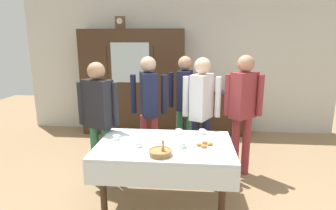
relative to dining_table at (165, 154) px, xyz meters
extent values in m
plane|color=#997A56|center=(0.00, 0.23, -0.65)|extent=(12.00, 12.00, 0.00)
cube|color=silver|center=(0.00, 2.88, 0.70)|extent=(6.40, 0.10, 2.70)
cylinder|color=#3D2819|center=(-0.61, -0.32, -0.28)|extent=(0.07, 0.07, 0.72)
cylinder|color=#3D2819|center=(0.61, -0.32, -0.28)|extent=(0.07, 0.07, 0.72)
cylinder|color=#3D2819|center=(-0.61, 0.38, -0.28)|extent=(0.07, 0.07, 0.72)
cylinder|color=#3D2819|center=(0.61, 0.38, -0.28)|extent=(0.07, 0.07, 0.72)
cube|color=silver|center=(0.00, 0.03, 0.09)|extent=(1.51, 0.98, 0.03)
cube|color=silver|center=(0.00, -0.46, -0.04)|extent=(1.51, 0.01, 0.24)
cube|color=#3D2819|center=(-0.90, 2.59, 0.41)|extent=(2.06, 0.45, 2.10)
cube|color=silver|center=(-0.90, 2.36, 0.83)|extent=(0.74, 0.01, 0.76)
cube|color=black|center=(-1.35, 2.36, 0.30)|extent=(0.01, 0.01, 1.68)
cube|color=black|center=(-0.45, 2.36, 0.30)|extent=(0.01, 0.01, 1.68)
cube|color=brown|center=(-1.12, 2.59, 1.58)|extent=(0.18, 0.10, 0.24)
cylinder|color=white|center=(-1.12, 2.53, 1.61)|extent=(0.11, 0.01, 0.11)
cube|color=black|center=(-1.12, 2.53, 1.62)|extent=(0.00, 0.00, 0.04)
cube|color=black|center=(-1.10, 2.53, 1.61)|extent=(0.05, 0.00, 0.00)
cube|color=#3D2819|center=(0.86, 2.64, -0.22)|extent=(1.16, 0.35, 0.85)
cube|color=#664C7A|center=(0.86, 2.64, 0.21)|extent=(0.18, 0.19, 0.02)
cube|color=#664C7A|center=(0.86, 2.64, 0.24)|extent=(0.17, 0.20, 0.03)
cylinder|color=white|center=(-0.27, -0.11, 0.11)|extent=(0.13, 0.13, 0.01)
cylinder|color=white|center=(-0.27, -0.11, 0.15)|extent=(0.08, 0.08, 0.05)
torus|color=white|center=(-0.23, -0.11, 0.15)|extent=(0.04, 0.01, 0.04)
cylinder|color=#47230F|center=(-0.27, -0.11, 0.17)|extent=(0.06, 0.06, 0.01)
cylinder|color=white|center=(0.14, 0.36, 0.11)|extent=(0.13, 0.13, 0.01)
cylinder|color=white|center=(0.14, 0.36, 0.15)|extent=(0.08, 0.08, 0.05)
torus|color=white|center=(0.17, 0.36, 0.15)|extent=(0.04, 0.01, 0.04)
cylinder|color=white|center=(-0.57, 0.09, 0.11)|extent=(0.13, 0.13, 0.01)
cylinder|color=white|center=(-0.57, 0.09, 0.15)|extent=(0.08, 0.08, 0.05)
torus|color=white|center=(-0.53, 0.09, 0.15)|extent=(0.04, 0.01, 0.04)
cylinder|color=#47230F|center=(-0.57, 0.09, 0.17)|extent=(0.06, 0.06, 0.01)
cylinder|color=silver|center=(0.20, -0.08, 0.11)|extent=(0.13, 0.13, 0.01)
cylinder|color=silver|center=(0.20, -0.08, 0.15)|extent=(0.08, 0.08, 0.05)
torus|color=silver|center=(0.24, -0.08, 0.15)|extent=(0.04, 0.01, 0.04)
cylinder|color=white|center=(0.43, 0.38, 0.11)|extent=(0.13, 0.13, 0.01)
cylinder|color=white|center=(0.43, 0.38, 0.15)|extent=(0.08, 0.08, 0.05)
torus|color=white|center=(0.46, 0.38, 0.15)|extent=(0.04, 0.01, 0.04)
cylinder|color=#47230F|center=(0.43, 0.38, 0.17)|extent=(0.06, 0.06, 0.01)
cylinder|color=#9E7542|center=(-0.01, -0.29, 0.13)|extent=(0.22, 0.22, 0.05)
torus|color=#9E7542|center=(-0.01, -0.29, 0.16)|extent=(0.24, 0.24, 0.02)
cylinder|color=tan|center=(0.01, -0.31, 0.21)|extent=(0.04, 0.02, 0.12)
cylinder|color=tan|center=(0.02, -0.29, 0.21)|extent=(0.02, 0.03, 0.12)
cylinder|color=tan|center=(0.01, -0.28, 0.21)|extent=(0.03, 0.04, 0.12)
cylinder|color=white|center=(0.44, -0.02, 0.12)|extent=(0.28, 0.28, 0.01)
ellipsoid|color=#BC7F3D|center=(0.50, -0.01, 0.14)|extent=(0.07, 0.05, 0.04)
ellipsoid|color=#BC7F3D|center=(0.44, 0.04, 0.14)|extent=(0.07, 0.05, 0.04)
ellipsoid|color=#BC7F3D|center=(0.38, -0.04, 0.14)|extent=(0.07, 0.05, 0.04)
ellipsoid|color=#BC7F3D|center=(0.43, -0.08, 0.14)|extent=(0.07, 0.05, 0.04)
cube|color=silver|center=(-0.32, 0.12, 0.11)|extent=(0.10, 0.01, 0.00)
ellipsoid|color=silver|center=(-0.26, 0.12, 0.11)|extent=(0.03, 0.02, 0.01)
cube|color=silver|center=(0.58, 0.31, 0.11)|extent=(0.10, 0.01, 0.00)
ellipsoid|color=silver|center=(0.63, 0.31, 0.11)|extent=(0.03, 0.02, 0.01)
cube|color=silver|center=(-0.61, -0.28, 0.11)|extent=(0.10, 0.01, 0.00)
ellipsoid|color=silver|center=(-0.55, -0.28, 0.11)|extent=(0.03, 0.02, 0.01)
cylinder|color=#33704C|center=(-0.96, 0.42, -0.24)|extent=(0.11, 0.11, 0.80)
cylinder|color=#33704C|center=(-0.81, 0.42, -0.24)|extent=(0.11, 0.11, 0.80)
cube|color=#232328|center=(-0.88, 0.42, 0.46)|extent=(0.41, 0.33, 0.60)
sphere|color=tan|center=(-0.88, 0.42, 0.87)|extent=(0.22, 0.22, 0.22)
cylinder|color=#232328|center=(-1.10, 0.42, 0.46)|extent=(0.08, 0.08, 0.54)
cylinder|color=#232328|center=(-0.66, 0.42, 0.46)|extent=(0.08, 0.08, 0.54)
cylinder|color=#933338|center=(-0.40, 0.95, -0.23)|extent=(0.11, 0.11, 0.83)
cylinder|color=#933338|center=(-0.25, 0.95, -0.23)|extent=(0.11, 0.11, 0.83)
cube|color=#191E38|center=(-0.32, 0.95, 0.49)|extent=(0.31, 0.41, 0.62)
sphere|color=tan|center=(-0.32, 0.95, 0.91)|extent=(0.22, 0.22, 0.22)
cylinder|color=#191E38|center=(-0.54, 0.95, 0.49)|extent=(0.08, 0.08, 0.56)
cylinder|color=#191E38|center=(-0.10, 0.95, 0.49)|extent=(0.08, 0.08, 0.56)
cylinder|color=#933338|center=(0.92, 0.89, -0.23)|extent=(0.11, 0.11, 0.84)
cylinder|color=#933338|center=(1.07, 0.89, -0.23)|extent=(0.11, 0.11, 0.84)
cube|color=#933338|center=(1.00, 0.89, 0.51)|extent=(0.40, 0.39, 0.63)
sphere|color=tan|center=(1.00, 0.89, 0.94)|extent=(0.23, 0.23, 0.23)
cylinder|color=#933338|center=(0.78, 0.89, 0.51)|extent=(0.08, 0.08, 0.57)
cylinder|color=#933338|center=(1.22, 0.89, 0.51)|extent=(0.08, 0.08, 0.57)
cylinder|color=#33704C|center=(0.10, 1.41, -0.24)|extent=(0.11, 0.11, 0.82)
cylinder|color=#33704C|center=(0.25, 1.41, -0.24)|extent=(0.11, 0.11, 0.82)
cube|color=#191E38|center=(0.18, 1.41, 0.48)|extent=(0.24, 0.38, 0.61)
sphere|color=tan|center=(0.18, 1.41, 0.90)|extent=(0.22, 0.22, 0.22)
cylinder|color=#191E38|center=(-0.04, 1.41, 0.48)|extent=(0.08, 0.08, 0.55)
cylinder|color=#191E38|center=(0.40, 1.41, 0.48)|extent=(0.08, 0.08, 0.55)
cylinder|color=#191E38|center=(0.35, 0.85, -0.23)|extent=(0.11, 0.11, 0.82)
cylinder|color=#191E38|center=(0.50, 0.85, -0.23)|extent=(0.11, 0.11, 0.82)
cube|color=silver|center=(0.43, 0.85, 0.49)|extent=(0.34, 0.41, 0.62)
sphere|color=#DBB293|center=(0.43, 0.85, 0.91)|extent=(0.22, 0.22, 0.22)
cylinder|color=silver|center=(0.21, 0.85, 0.49)|extent=(0.08, 0.08, 0.56)
cylinder|color=silver|center=(0.65, 0.85, 0.49)|extent=(0.08, 0.08, 0.56)
camera|label=1|loc=(0.29, -2.82, 1.22)|focal=29.14mm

